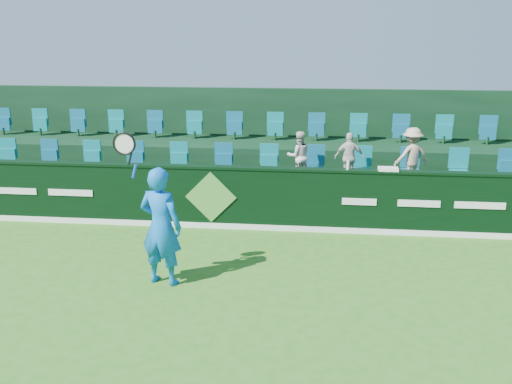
# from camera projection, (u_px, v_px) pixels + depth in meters

# --- Properties ---
(ground) EXTENTS (60.00, 60.00, 0.00)m
(ground) POSITION_uv_depth(u_px,v_px,m) (164.00, 314.00, 8.51)
(ground) COLOR #2F6B19
(ground) RESTS_ON ground
(sponsor_hoarding) EXTENTS (16.00, 0.25, 1.35)m
(sponsor_hoarding) POSITION_uv_depth(u_px,v_px,m) (212.00, 197.00, 12.15)
(sponsor_hoarding) COLOR black
(sponsor_hoarding) RESTS_ON ground
(stand_tier_front) EXTENTS (16.00, 2.00, 0.80)m
(stand_tier_front) POSITION_uv_depth(u_px,v_px,m) (221.00, 195.00, 13.28)
(stand_tier_front) COLOR black
(stand_tier_front) RESTS_ON ground
(stand_tier_back) EXTENTS (16.00, 1.80, 1.30)m
(stand_tier_back) POSITION_uv_depth(u_px,v_px,m) (233.00, 166.00, 15.03)
(stand_tier_back) COLOR black
(stand_tier_back) RESTS_ON ground
(stand_rear) EXTENTS (16.00, 4.10, 2.60)m
(stand_rear) POSITION_uv_depth(u_px,v_px,m) (235.00, 142.00, 15.30)
(stand_rear) COLOR black
(stand_rear) RESTS_ON ground
(seat_row_front) EXTENTS (13.50, 0.50, 0.60)m
(seat_row_front) POSITION_uv_depth(u_px,v_px,m) (223.00, 162.00, 13.48)
(seat_row_front) COLOR #105977
(seat_row_front) RESTS_ON stand_tier_front
(seat_row_back) EXTENTS (13.50, 0.50, 0.60)m
(seat_row_back) POSITION_uv_depth(u_px,v_px,m) (234.00, 129.00, 15.06)
(seat_row_back) COLOR #105977
(seat_row_back) RESTS_ON stand_tier_back
(tennis_player) EXTENTS (1.14, 0.64, 2.61)m
(tennis_player) POSITION_uv_depth(u_px,v_px,m) (161.00, 226.00, 9.32)
(tennis_player) COLOR blue
(tennis_player) RESTS_ON ground
(spectator_left) EXTENTS (0.64, 0.56, 1.13)m
(spectator_left) POSITION_uv_depth(u_px,v_px,m) (299.00, 156.00, 12.85)
(spectator_left) COLOR beige
(spectator_left) RESTS_ON stand_tier_front
(spectator_middle) EXTENTS (0.66, 0.28, 1.12)m
(spectator_middle) POSITION_uv_depth(u_px,v_px,m) (349.00, 157.00, 12.73)
(spectator_middle) COLOR beige
(spectator_middle) RESTS_ON stand_tier_front
(spectator_right) EXTENTS (0.93, 0.74, 1.26)m
(spectator_right) POSITION_uv_depth(u_px,v_px,m) (412.00, 156.00, 12.57)
(spectator_right) COLOR tan
(spectator_right) RESTS_ON stand_tier_front
(towel) EXTENTS (0.40, 0.26, 0.06)m
(towel) POSITION_uv_depth(u_px,v_px,m) (388.00, 169.00, 11.58)
(towel) COLOR white
(towel) RESTS_ON sponsor_hoarding
(drinks_bottle) EXTENTS (0.06, 0.06, 0.19)m
(drinks_bottle) POSITION_uv_depth(u_px,v_px,m) (348.00, 165.00, 11.65)
(drinks_bottle) COLOR white
(drinks_bottle) RESTS_ON sponsor_hoarding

